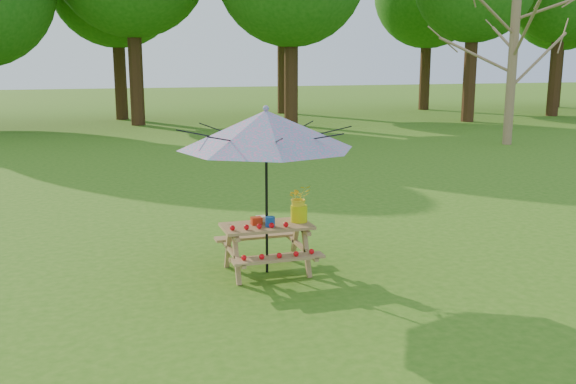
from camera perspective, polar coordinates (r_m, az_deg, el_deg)
name	(u,v)px	position (r m, az deg, el deg)	size (l,w,h in m)	color
picnic_table	(267,249)	(8.72, -1.88, -5.11)	(1.20, 1.32, 0.67)	olive
patio_umbrella	(266,130)	(8.39, -1.96, 5.56)	(2.60, 2.60, 2.27)	black
produce_bins	(264,221)	(8.62, -2.19, -2.56)	(0.28, 0.44, 0.13)	red
tomatoes_row	(259,226)	(8.41, -2.56, -3.06)	(0.77, 0.13, 0.07)	red
flower_bucket	(299,202)	(8.72, 0.99, -0.91)	(0.34, 0.30, 0.51)	#D4D60B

